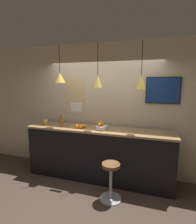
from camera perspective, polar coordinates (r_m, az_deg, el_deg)
ground_plane at (r=3.60m, az=-3.13°, el=-25.14°), size 14.00×14.00×0.00m
back_wall at (r=3.96m, az=1.82°, el=0.85°), size 8.00×0.06×2.90m
service_counter at (r=3.82m, az=0.00°, el=-13.45°), size 3.09×0.61×1.11m
bar_stool at (r=3.26m, az=4.20°, el=-20.35°), size 0.39×0.39×0.67m
fruit_bowl at (r=3.57m, az=1.05°, el=-4.74°), size 0.25×0.25×0.16m
orange_pile at (r=3.71m, az=-5.50°, el=-4.58°), size 0.21×0.20×0.09m
juice_bottle at (r=3.91m, az=-11.94°, el=-3.07°), size 0.08×0.08×0.24m
spread_jar at (r=4.12m, az=-16.77°, el=-3.24°), size 0.09×0.09×0.11m
pendant_lamp_left at (r=3.84m, az=-12.29°, el=10.88°), size 0.22×0.22×0.75m
pendant_lamp_middle at (r=3.50m, az=-0.08°, el=9.98°), size 0.17×0.17×0.85m
pendant_lamp_right at (r=3.35m, az=13.92°, el=9.39°), size 0.16×0.16×0.87m
mounted_tv at (r=3.72m, az=20.40°, el=6.65°), size 0.65×0.04×0.53m
hanging_menu_board at (r=3.48m, az=-7.11°, el=1.57°), size 0.24×0.01×0.17m
wall_poster at (r=4.13m, az=-7.50°, el=6.03°), size 0.46×0.01×0.67m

